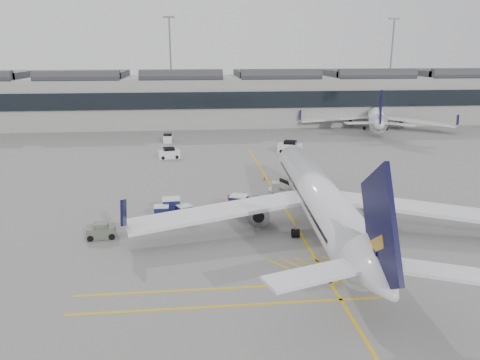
{
  "coord_description": "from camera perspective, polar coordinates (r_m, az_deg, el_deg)",
  "views": [
    {
      "loc": [
        -0.25,
        -41.24,
        17.09
      ],
      "look_at": [
        4.71,
        5.48,
        4.0
      ],
      "focal_mm": 35.0,
      "sensor_mm": 36.0,
      "label": 1
    }
  ],
  "objects": [
    {
      "name": "baggage_cart_c",
      "position": [
        48.89,
        -9.53,
        -3.99
      ],
      "size": [
        1.61,
        1.33,
        1.68
      ],
      "rotation": [
        0.0,
        0.0,
        0.01
      ],
      "color": "gray",
      "rests_on": "ground"
    },
    {
      "name": "airliner_main",
      "position": [
        46.0,
        9.68,
        -2.24
      ],
      "size": [
        37.35,
        40.89,
        10.86
      ],
      "rotation": [
        0.0,
        0.0,
        -0.06
      ],
      "color": "white",
      "rests_on": "ground"
    },
    {
      "name": "service_van_mid",
      "position": [
        91.28,
        -8.77,
        5.08
      ],
      "size": [
        1.73,
        3.32,
        1.68
      ],
      "rotation": [
        0.0,
        0.0,
        1.54
      ],
      "color": "silver",
      "rests_on": "ground"
    },
    {
      "name": "service_van_right",
      "position": [
        80.99,
        6.13,
        3.97
      ],
      "size": [
        4.51,
        3.39,
        2.08
      ],
      "rotation": [
        0.0,
        0.0,
        -0.38
      ],
      "color": "silver",
      "rests_on": "ground"
    },
    {
      "name": "pushback_tug",
      "position": [
        46.1,
        -16.57,
        -5.99
      ],
      "size": [
        2.85,
        1.97,
        1.49
      ],
      "rotation": [
        0.0,
        0.0,
        0.13
      ],
      "color": "#575C4E",
      "rests_on": "ground"
    },
    {
      "name": "ramp_agent_a",
      "position": [
        51.06,
        -0.84,
        -2.82
      ],
      "size": [
        0.74,
        0.85,
        1.96
      ],
      "primitive_type": "imported",
      "rotation": [
        0.0,
        0.0,
        1.12
      ],
      "color": "#E93C0C",
      "rests_on": "ground"
    },
    {
      "name": "apron_markings",
      "position": [
        54.97,
        5.0,
        -2.6
      ],
      "size": [
        0.25,
        60.0,
        0.01
      ],
      "primitive_type": "cube",
      "color": "gold",
      "rests_on": "ground"
    },
    {
      "name": "baggage_cart_b",
      "position": [
        50.02,
        -8.36,
        -3.25
      ],
      "size": [
        2.05,
        1.74,
        2.05
      ],
      "rotation": [
        0.0,
        0.0,
        0.07
      ],
      "color": "gray",
      "rests_on": "ground"
    },
    {
      "name": "belt_loader",
      "position": [
        57.23,
        5.42,
        -1.26
      ],
      "size": [
        5.08,
        2.3,
        2.02
      ],
      "rotation": [
        0.0,
        0.0,
        -0.18
      ],
      "color": "#BBB9B1",
      "rests_on": "ground"
    },
    {
      "name": "light_masts",
      "position": [
        127.27,
        -6.91,
        14.29
      ],
      "size": [
        113.0,
        0.6,
        25.45
      ],
      "color": "slate",
      "rests_on": "ground"
    },
    {
      "name": "ramp_agent_b",
      "position": [
        51.46,
        -1.39,
        -2.78
      ],
      "size": [
        1.1,
        1.07,
        1.78
      ],
      "primitive_type": "imported",
      "rotation": [
        0.0,
        0.0,
        3.81
      ],
      "color": "#DA460B",
      "rests_on": "ground"
    },
    {
      "name": "baggage_cart_d",
      "position": [
        49.0,
        -6.78,
        -3.9
      ],
      "size": [
        1.92,
        1.8,
        1.59
      ],
      "rotation": [
        0.0,
        0.0,
        0.49
      ],
      "color": "gray",
      "rests_on": "ground"
    },
    {
      "name": "safety_cone_engine",
      "position": [
        50.23,
        9.37,
        -4.25
      ],
      "size": [
        0.34,
        0.34,
        0.48
      ],
      "primitive_type": "cone",
      "color": "#F24C0A",
      "rests_on": "ground"
    },
    {
      "name": "terminal",
      "position": [
        113.69,
        -6.0,
        9.96
      ],
      "size": [
        200.0,
        20.45,
        12.4
      ],
      "color": "#9E9E99",
      "rests_on": "ground"
    },
    {
      "name": "airliner_far",
      "position": [
        109.53,
        16.21,
        7.5
      ],
      "size": [
        31.97,
        35.44,
        9.81
      ],
      "rotation": [
        0.0,
        0.0,
        -0.34
      ],
      "color": "white",
      "rests_on": "ground"
    },
    {
      "name": "baggage_cart_a",
      "position": [
        50.5,
        -0.13,
        -2.9
      ],
      "size": [
        2.42,
        2.24,
        2.04
      ],
      "rotation": [
        0.0,
        0.0,
        -0.42
      ],
      "color": "gray",
      "rests_on": "ground"
    },
    {
      "name": "service_van_left",
      "position": [
        77.33,
        -8.66,
        3.22
      ],
      "size": [
        3.7,
        2.42,
        1.75
      ],
      "rotation": [
        0.0,
        0.0,
        0.22
      ],
      "color": "silver",
      "rests_on": "ground"
    },
    {
      "name": "safety_cone_nose",
      "position": [
        63.65,
        2.98,
        0.22
      ],
      "size": [
        0.39,
        0.39,
        0.54
      ],
      "primitive_type": "cone",
      "color": "#F24C0A",
      "rests_on": "ground"
    },
    {
      "name": "ground",
      "position": [
        44.64,
        -5.32,
        -7.01
      ],
      "size": [
        220.0,
        220.0,
        0.0
      ],
      "primitive_type": "plane",
      "color": "gray",
      "rests_on": "ground"
    }
  ]
}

